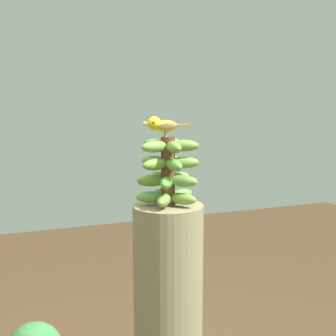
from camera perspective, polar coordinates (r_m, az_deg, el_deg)
banana_bunch at (r=1.87m, az=-0.00°, el=-0.38°), size 0.24×0.24×0.26m
perched_bird at (r=1.83m, az=-0.78°, el=4.91°), size 0.06×0.17×0.08m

